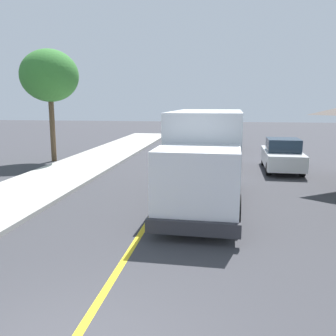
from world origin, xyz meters
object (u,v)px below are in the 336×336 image
at_px(box_truck, 205,153).
at_px(parked_car_near, 219,153).
at_px(street_tree_down_block, 50,76).
at_px(parked_car_far, 217,132).
at_px(parked_van_across, 282,155).
at_px(parked_car_mid, 227,139).

relative_size(box_truck, parked_car_near, 1.64).
height_order(box_truck, parked_car_near, box_truck).
xyz_separation_m(box_truck, street_tree_down_block, (-9.38, 7.83, 3.19)).
bearing_deg(box_truck, parked_car_far, 89.74).
distance_m(parked_car_near, parked_van_across, 3.27).
xyz_separation_m(parked_car_far, parked_van_across, (3.55, -13.77, 0.00)).
bearing_deg(parked_car_near, parked_car_far, 91.40).
height_order(parked_car_far, parked_van_across, same).
relative_size(parked_car_near, street_tree_down_block, 0.68).
bearing_deg(box_truck, parked_car_mid, 86.29).
bearing_deg(street_tree_down_block, box_truck, -39.88).
xyz_separation_m(parked_car_near, parked_car_far, (-0.32, 13.25, 0.00)).
xyz_separation_m(box_truck, parked_car_near, (0.42, 7.24, -0.97)).
xyz_separation_m(parked_car_near, street_tree_down_block, (-9.79, 0.59, 4.17)).
bearing_deg(street_tree_down_block, parked_van_across, -4.85).
relative_size(box_truck, parked_car_far, 1.62).
distance_m(parked_car_mid, parked_van_across, 8.29).
bearing_deg(street_tree_down_block, parked_car_near, -3.44).
distance_m(parked_car_far, street_tree_down_block, 16.35).
relative_size(parked_car_mid, street_tree_down_block, 0.68).
xyz_separation_m(parked_car_mid, parked_car_far, (-0.85, 5.93, 0.00)).
distance_m(box_truck, parked_van_across, 7.71).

